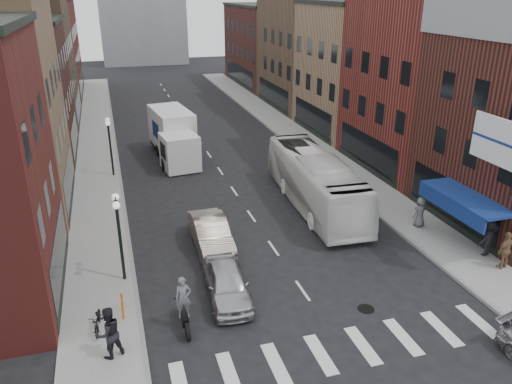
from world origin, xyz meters
The scene contains 27 objects.
ground centered at (0.00, 0.00, 0.00)m, with size 160.00×160.00×0.00m, color black.
sidewalk_left centered at (-8.50, 22.00, 0.07)m, with size 3.00×74.00×0.15m, color gray.
sidewalk_right centered at (8.50, 22.00, 0.07)m, with size 3.00×74.00×0.15m, color gray.
curb_left centered at (-7.00, 22.00, 0.00)m, with size 0.20×74.00×0.16m, color gray.
curb_right centered at (7.00, 22.00, 0.00)m, with size 0.20×74.00×0.16m, color gray.
crosswalk_stripes centered at (0.00, -3.00, 0.00)m, with size 12.00×2.20×0.01m, color silver.
bldg_left_far_a centered at (-14.99, 35.00, 6.65)m, with size 10.30×12.20×13.30m.
bldg_left_far_b centered at (-14.99, 49.00, 5.65)m, with size 10.30×16.20×11.30m.
bldg_right_mid_a centered at (15.00, 14.00, 7.15)m, with size 10.30×10.20×14.30m.
bldg_right_mid_b centered at (14.99, 24.00, 5.65)m, with size 10.30×10.20×11.30m.
bldg_right_far_a centered at (14.99, 35.00, 6.15)m, with size 10.30×12.20×12.30m.
bldg_right_far_b centered at (14.99, 49.00, 5.15)m, with size 10.30×16.20×10.30m.
awning_blue centered at (8.93, 2.50, 2.63)m, with size 1.80×5.00×0.78m.
billboard_sign centered at (8.59, 0.50, 6.13)m, with size 1.52×3.00×3.70m.
streetlamp_near centered at (-7.40, 4.00, 2.91)m, with size 0.32×1.22×4.11m.
streetlamp_far centered at (-7.40, 18.00, 2.91)m, with size 0.32×1.22×4.11m.
bike_rack centered at (-7.60, 1.30, 0.55)m, with size 0.08×0.68×0.80m.
box_truck centered at (-2.69, 20.82, 1.77)m, with size 3.15×8.48×3.59m.
motorcycle_rider centered at (-5.34, -0.06, 1.06)m, with size 0.64×2.23×2.27m.
transit_bus centered at (4.07, 9.38, 1.60)m, with size 2.69×11.49×3.20m, color white.
sedan_left_near centered at (-3.28, 1.42, 0.73)m, with size 1.71×4.26×1.45m, color #BBBAC0.
sedan_left_far centered at (-3.00, 6.00, 0.78)m, with size 1.66×4.76×1.57m, color #AD9F8C.
parked_bicycle centered at (-8.54, 0.60, 0.56)m, with size 0.54×1.56×0.82m, color black.
ped_left_solo centered at (-8.13, -1.07, 1.14)m, with size 0.96×0.55×1.98m, color black.
ped_right_a centered at (9.60, 1.14, 1.08)m, with size 1.20×0.59×1.86m, color black.
ped_right_b centered at (9.57, -0.11, 1.07)m, with size 1.08×0.54×1.85m, color olive.
ped_right_c centered at (8.34, 4.85, 0.99)m, with size 0.82×0.54×1.68m, color #515358.
Camera 1 is at (-7.30, -16.13, 12.30)m, focal length 35.00 mm.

